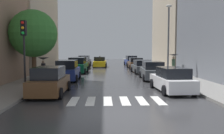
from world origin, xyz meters
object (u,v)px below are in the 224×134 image
object	(u,v)px
parked_car_left_second	(67,71)
parked_car_right_fifth	(131,61)
lamp_post_right	(168,35)
taxi_midroad	(100,62)
parked_car_right_fourth	(135,63)
street_tree_left	(33,34)
pedestrian_near_tree	(43,64)
traffic_light_left_corner	(24,40)
parked_car_right_second	(152,71)
parked_car_left_fifth	(84,61)
parked_car_left_third	(78,66)
parked_car_left_nearest	(50,82)
pedestrian_by_kerb	(174,59)
parked_car_right_third	(141,67)
parked_car_left_fourth	(81,63)
parked_car_right_nearest	(172,80)

from	to	relation	value
parked_car_left_second	parked_car_right_fifth	xyz separation A→B (m)	(7.87, 18.93, -0.03)
lamp_post_right	taxi_midroad	bearing A→B (deg)	115.62
parked_car_right_fourth	street_tree_left	xyz separation A→B (m)	(-10.25, -14.23, 3.26)
pedestrian_near_tree	traffic_light_left_corner	xyz separation A→B (m)	(0.36, -5.74, 1.76)
street_tree_left	lamp_post_right	bearing A→B (deg)	14.73
pedestrian_near_tree	parked_car_right_second	bearing A→B (deg)	11.63
pedestrian_near_tree	parked_car_right_fifth	bearing A→B (deg)	69.11
parked_car_left_fifth	pedestrian_near_tree	xyz separation A→B (m)	(-1.81, -19.95, 0.72)
taxi_midroad	pedestrian_near_tree	xyz separation A→B (m)	(-4.53, -16.54, 0.76)
parked_car_left_third	parked_car_right_fifth	bearing A→B (deg)	-29.92
taxi_midroad	lamp_post_right	distance (m)	16.15
parked_car_right_fifth	parked_car_left_nearest	bearing A→B (deg)	160.54
parked_car_right_second	pedestrian_by_kerb	xyz separation A→B (m)	(3.23, 4.32, 0.94)
parked_car_left_fifth	parked_car_right_second	xyz separation A→B (m)	(7.77, -18.96, -0.03)
parked_car_left_third	parked_car_right_third	bearing A→B (deg)	-91.93
parked_car_left_fourth	parked_car_right_fifth	size ratio (longest dim) A/B	0.90
parked_car_right_third	pedestrian_near_tree	xyz separation A→B (m)	(-9.52, -6.78, 0.81)
parked_car_left_fourth	pedestrian_near_tree	world-z (taller)	pedestrian_near_tree
parked_car_right_nearest	taxi_midroad	distance (m)	22.28
pedestrian_by_kerb	lamp_post_right	world-z (taller)	lamp_post_right
parked_car_right_second	parked_car_right_fifth	bearing A→B (deg)	2.03
pedestrian_by_kerb	parked_car_left_second	bearing A→B (deg)	-122.91
parked_car_right_third	taxi_midroad	world-z (taller)	taxi_midroad
parked_car_left_fifth	parked_car_right_fourth	size ratio (longest dim) A/B	1.04
parked_car_right_third	pedestrian_near_tree	distance (m)	11.72
parked_car_left_nearest	parked_car_left_third	distance (m)	13.27
parked_car_left_third	pedestrian_near_tree	bearing A→B (deg)	166.30
parked_car_right_nearest	parked_car_left_fourth	bearing A→B (deg)	19.71
parked_car_right_third	traffic_light_left_corner	distance (m)	15.73
parked_car_right_third	parked_car_left_nearest	bearing A→B (deg)	147.25
taxi_midroad	pedestrian_near_tree	world-z (taller)	pedestrian_near_tree
street_tree_left	parked_car_left_nearest	bearing A→B (deg)	-64.60
parked_car_left_nearest	parked_car_left_fifth	bearing A→B (deg)	0.72
parked_car_left_nearest	parked_car_right_nearest	distance (m)	7.69
parked_car_right_third	parked_car_right_fourth	size ratio (longest dim) A/B	0.96
parked_car_left_second	pedestrian_by_kerb	distance (m)	11.87
parked_car_left_fourth	parked_car_left_fifth	distance (m)	6.49
parked_car_right_nearest	parked_car_left_fifth	bearing A→B (deg)	14.57
parked_car_right_nearest	parked_car_right_fourth	xyz separation A→B (m)	(0.18, 18.56, 0.00)
parked_car_right_nearest	pedestrian_near_tree	size ratio (longest dim) A/B	2.33
parked_car_right_third	lamp_post_right	world-z (taller)	lamp_post_right
parked_car_left_fourth	parked_car_right_third	bearing A→B (deg)	-129.74
parked_car_left_second	street_tree_left	xyz separation A→B (m)	(-2.46, -1.48, 3.17)
parked_car_left_second	pedestrian_near_tree	world-z (taller)	pedestrian_near_tree
parked_car_right_fourth	parked_car_left_third	bearing A→B (deg)	128.92
parked_car_right_second	parked_car_left_fourth	bearing A→B (deg)	34.27
taxi_midroad	parked_car_left_second	bearing A→B (deg)	172.95
parked_car_left_fourth	parked_car_right_nearest	xyz separation A→B (m)	(7.62, -18.62, -0.05)
taxi_midroad	parked_car_left_fifth	bearing A→B (deg)	40.78
parked_car_left_nearest	parked_car_right_fifth	distance (m)	26.71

